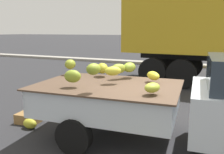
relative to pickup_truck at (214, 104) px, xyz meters
The scene contains 5 objects.
ground 1.20m from the pickup_truck, behind, with size 220.00×220.00×0.00m, color #28282B.
curb_strip 10.68m from the pickup_truck, 94.39° to the left, with size 80.00×0.80×0.16m, color gray.
pickup_truck is the anchor object (origin of this frame).
fallen_banana_bunch_near_tailgate 3.77m from the pickup_truck, behind, with size 0.34×0.20×0.22m, color gold.
produce_crate 4.01m from the pickup_truck, behind, with size 0.52×0.36×0.22m, color olive.
Camera 1 is at (0.79, -4.33, 2.11)m, focal length 38.43 mm.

